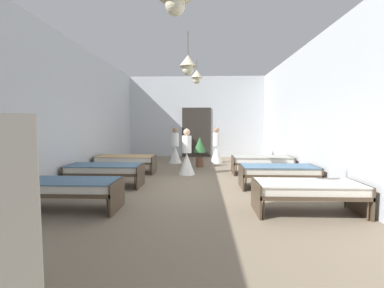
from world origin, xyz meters
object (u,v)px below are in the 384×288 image
at_px(bed_right_row_0, 308,189).
at_px(nurse_far_aisle, 187,158).
at_px(nurse_near_aisle, 175,150).
at_px(nurse_mid_aisle, 216,150).
at_px(potted_plant, 200,148).
at_px(bed_right_row_1, 278,171).
at_px(bed_left_row_2, 126,160).
at_px(bed_right_row_2, 262,161).
at_px(bed_left_row_0, 68,187).
at_px(bed_left_row_1, 105,170).

xyz_separation_m(bed_right_row_0, nurse_far_aisle, (-2.42, 3.60, 0.09)).
height_order(bed_right_row_0, nurse_near_aisle, nurse_near_aisle).
distance_m(nurse_near_aisle, nurse_mid_aisle, 1.72).
bearing_deg(bed_right_row_0, potted_plant, 111.40).
bearing_deg(nurse_mid_aisle, bed_right_row_1, -105.27).
height_order(bed_left_row_2, nurse_far_aisle, nurse_far_aisle).
distance_m(bed_right_row_2, nurse_mid_aisle, 2.80).
xyz_separation_m(nurse_far_aisle, potted_plant, (0.40, 1.56, 0.18)).
distance_m(bed_right_row_0, nurse_near_aisle, 6.80).
distance_m(bed_left_row_0, bed_right_row_1, 4.84).
distance_m(bed_right_row_0, bed_left_row_2, 5.85).
xyz_separation_m(bed_left_row_1, bed_left_row_2, (0.00, 1.90, 0.00)).
distance_m(nurse_near_aisle, potted_plant, 1.39).
bearing_deg(bed_left_row_0, bed_right_row_1, 23.12).
distance_m(nurse_far_aisle, potted_plant, 1.62).
bearing_deg(bed_left_row_2, nurse_near_aisle, 58.48).
bearing_deg(nurse_mid_aisle, nurse_far_aisle, -144.64).
bearing_deg(bed_left_row_0, nurse_far_aisle, 60.67).
bearing_deg(bed_left_row_2, nurse_far_aisle, -5.50).
xyz_separation_m(bed_left_row_2, bed_right_row_2, (4.45, 0.00, 0.00)).
height_order(nurse_mid_aisle, nurse_far_aisle, same).
distance_m(bed_left_row_0, potted_plant, 5.71).
xyz_separation_m(nurse_near_aisle, nurse_mid_aisle, (1.71, 0.18, 0.00)).
relative_size(bed_left_row_1, nurse_mid_aisle, 1.28).
xyz_separation_m(bed_right_row_2, nurse_mid_aisle, (-1.34, 2.45, 0.09)).
distance_m(bed_left_row_2, nurse_near_aisle, 2.67).
bearing_deg(bed_right_row_2, bed_left_row_1, -156.88).
distance_m(bed_right_row_1, bed_right_row_2, 1.90).
relative_size(bed_right_row_0, nurse_near_aisle, 1.28).
xyz_separation_m(bed_right_row_1, nurse_mid_aisle, (-1.34, 4.35, 0.09)).
distance_m(bed_right_row_2, nurse_far_aisle, 2.43).
relative_size(bed_left_row_0, nurse_near_aisle, 1.28).
distance_m(bed_right_row_1, nurse_near_aisle, 5.17).
relative_size(bed_left_row_0, nurse_far_aisle, 1.28).
distance_m(bed_right_row_2, potted_plant, 2.46).
relative_size(bed_left_row_0, potted_plant, 1.67).
xyz_separation_m(bed_right_row_0, potted_plant, (-2.02, 5.16, 0.27)).
xyz_separation_m(bed_left_row_0, bed_left_row_1, (0.00, 1.90, 0.00)).
distance_m(bed_left_row_2, nurse_far_aisle, 2.04).
bearing_deg(nurse_near_aisle, bed_right_row_0, -9.09).
bearing_deg(bed_left_row_2, nurse_mid_aisle, 38.28).
bearing_deg(potted_plant, bed_left_row_2, -150.66).
height_order(nurse_mid_aisle, potted_plant, nurse_mid_aisle).
height_order(bed_right_row_1, potted_plant, potted_plant).
relative_size(bed_left_row_0, nurse_mid_aisle, 1.28).
relative_size(bed_right_row_0, nurse_far_aisle, 1.28).
relative_size(bed_left_row_0, bed_left_row_1, 1.00).
relative_size(bed_left_row_1, nurse_near_aisle, 1.28).
xyz_separation_m(nurse_mid_aisle, potted_plant, (-0.68, -1.09, 0.18)).
xyz_separation_m(bed_left_row_1, bed_right_row_1, (4.45, 0.00, 0.00)).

